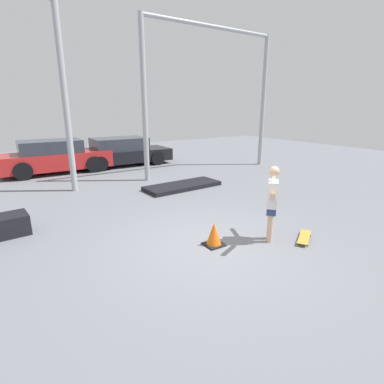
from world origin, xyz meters
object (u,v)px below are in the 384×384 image
Objects in this scene: parked_car_red at (55,157)px; parked_car_black at (122,152)px; skateboard at (304,237)px; traffic_cone at (214,234)px; manual_pad at (183,186)px; skateboarder at (272,200)px.

parked_car_red reaches higher than parked_car_black.
parked_car_black is at bearing 60.39° from skateboard.
parked_car_red is 8.96× the size of traffic_cone.
skateboarder is at bearing -98.72° from manual_pad.
manual_pad is 4.70m from traffic_cone.
skateboarder is 3.26× the size of traffic_cone.
manual_pad is 6.26m from parked_car_red.
skateboarder is 2.04× the size of skateboard.
parked_car_red is 0.98× the size of parked_car_black.
traffic_cone is (-1.89, -4.30, 0.17)m from manual_pad.
manual_pad is at bearing -86.66° from parked_car_black.
traffic_cone is (-1.81, 0.89, 0.18)m from skateboard.
skateboarder is 10.39m from parked_car_red.
parked_car_black reaches higher than manual_pad.
parked_car_black is 9.84m from traffic_cone.
traffic_cone is at bearing 123.61° from skateboard.
skateboard is 10.59m from parked_car_black.
traffic_cone reaches higher than skateboard.
skateboarder is 10.17m from parked_car_black.
parked_car_red is 3.10m from parked_car_black.
parked_car_black is (-0.19, 5.38, 0.59)m from manual_pad.
skateboard is at bearing -88.09° from parked_car_black.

